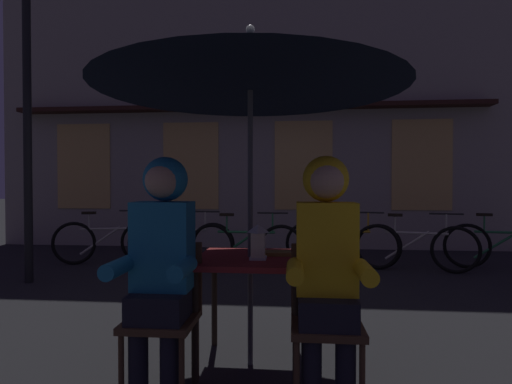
% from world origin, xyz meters
% --- Properties ---
extents(ground_plane, '(60.00, 60.00, 0.00)m').
position_xyz_m(ground_plane, '(0.00, 0.00, 0.00)').
color(ground_plane, '#232326').
extents(cafe_table, '(0.72, 0.72, 0.74)m').
position_xyz_m(cafe_table, '(0.00, 0.00, 0.64)').
color(cafe_table, maroon).
rests_on(cafe_table, ground_plane).
extents(patio_umbrella, '(2.10, 2.10, 2.31)m').
position_xyz_m(patio_umbrella, '(0.00, 0.00, 2.06)').
color(patio_umbrella, '#4C4C51').
rests_on(patio_umbrella, ground_plane).
extents(lantern, '(0.11, 0.11, 0.23)m').
position_xyz_m(lantern, '(0.06, -0.09, 0.86)').
color(lantern, white).
rests_on(lantern, cafe_table).
extents(chair_left, '(0.40, 0.40, 0.87)m').
position_xyz_m(chair_left, '(-0.48, -0.37, 0.49)').
color(chair_left, '#513823').
rests_on(chair_left, ground_plane).
extents(chair_right, '(0.40, 0.40, 0.87)m').
position_xyz_m(chair_right, '(0.48, -0.37, 0.49)').
color(chair_right, '#513823').
rests_on(chair_right, ground_plane).
extents(person_left_hooded, '(0.45, 0.56, 1.40)m').
position_xyz_m(person_left_hooded, '(-0.48, -0.43, 0.85)').
color(person_left_hooded, black).
rests_on(person_left_hooded, ground_plane).
extents(person_right_hooded, '(0.45, 0.56, 1.40)m').
position_xyz_m(person_right_hooded, '(0.48, -0.43, 0.85)').
color(person_right_hooded, black).
rests_on(person_right_hooded, ground_plane).
extents(shopfront_building, '(10.00, 0.93, 6.20)m').
position_xyz_m(shopfront_building, '(-0.61, 5.40, 3.09)').
color(shopfront_building, '#9E9389').
rests_on(shopfront_building, ground_plane).
extents(street_lamp, '(0.32, 0.32, 3.88)m').
position_xyz_m(street_lamp, '(-3.02, 2.06, 2.71)').
color(street_lamp, black).
rests_on(street_lamp, ground_plane).
extents(bicycle_nearest, '(1.64, 0.45, 0.84)m').
position_xyz_m(bicycle_nearest, '(-2.57, 3.31, 0.35)').
color(bicycle_nearest, black).
rests_on(bicycle_nearest, ground_plane).
extents(bicycle_second, '(1.68, 0.10, 0.84)m').
position_xyz_m(bicycle_second, '(-1.42, 3.28, 0.35)').
color(bicycle_second, black).
rests_on(bicycle_second, ground_plane).
extents(bicycle_third, '(1.68, 0.13, 0.84)m').
position_xyz_m(bicycle_third, '(-0.39, 3.08, 0.35)').
color(bicycle_third, black).
rests_on(bicycle_third, ground_plane).
extents(bicycle_fourth, '(1.66, 0.37, 0.84)m').
position_xyz_m(bicycle_fourth, '(1.00, 3.36, 0.35)').
color(bicycle_fourth, black).
rests_on(bicycle_fourth, ground_plane).
extents(bicycle_fifth, '(1.65, 0.40, 0.84)m').
position_xyz_m(bicycle_fifth, '(2.03, 3.18, 0.35)').
color(bicycle_fifth, black).
rests_on(bicycle_fifth, ground_plane).
extents(bicycle_furthest, '(1.66, 0.36, 0.84)m').
position_xyz_m(bicycle_furthest, '(3.34, 3.37, 0.35)').
color(bicycle_furthest, black).
rests_on(bicycle_furthest, ground_plane).
extents(book, '(0.21, 0.15, 0.02)m').
position_xyz_m(book, '(0.18, 0.09, 0.75)').
color(book, olive).
rests_on(book, cafe_table).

